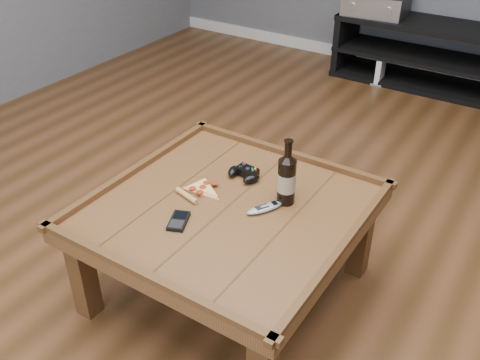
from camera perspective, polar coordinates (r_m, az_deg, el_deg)
The scene contains 11 objects.
ground at distance 2.40m, azimuth -1.18°, elevation -11.60°, with size 6.00×6.00×0.00m, color #402712.
baseboard at distance 4.79m, azimuth 19.61°, elevation 11.05°, with size 5.00×0.02×0.10m, color silver.
coffee_table at distance 2.15m, azimuth -1.30°, elevation -4.12°, with size 1.03×1.03×0.48m.
media_console at distance 4.51m, azimuth 19.21°, elevation 12.48°, with size 1.40×0.45×0.50m.
beer_bottle at distance 2.08m, azimuth 5.00°, elevation 0.21°, with size 0.07×0.07×0.28m.
game_controller at distance 2.28m, azimuth 0.45°, elevation 0.72°, with size 0.16×0.12×0.04m.
pizza_slice at distance 2.20m, azimuth -4.24°, elevation -1.05°, with size 0.19×0.25×0.02m.
smartphone at distance 2.04m, azimuth -6.57°, elevation -4.35°, with size 0.10×0.13×0.02m.
remote_control at distance 2.09m, azimuth 2.65°, elevation -2.99°, with size 0.12×0.16×0.02m.
av_receiver at distance 4.53m, azimuth 14.35°, elevation 17.82°, with size 0.49×0.43×0.16m.
game_console at distance 4.49m, azimuth 14.71°, elevation 11.05°, with size 0.10×0.17×0.20m.
Camera 1 is at (0.97, -1.41, 1.68)m, focal length 40.00 mm.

